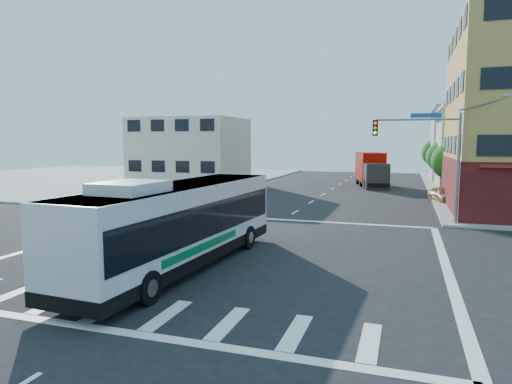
% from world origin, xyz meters
% --- Properties ---
extents(ground, '(120.00, 120.00, 0.00)m').
position_xyz_m(ground, '(0.00, 0.00, 0.00)').
color(ground, black).
rests_on(ground, ground).
extents(sidewalk_nw, '(50.00, 50.00, 0.15)m').
position_xyz_m(sidewalk_nw, '(-35.00, 35.00, 0.07)').
color(sidewalk_nw, gray).
rests_on(sidewalk_nw, ground).
extents(building_east_near, '(12.06, 10.06, 9.00)m').
position_xyz_m(building_east_near, '(16.98, 33.98, 4.51)').
color(building_east_near, tan).
rests_on(building_east_near, ground).
extents(building_east_far, '(12.06, 10.06, 10.00)m').
position_xyz_m(building_east_far, '(16.98, 47.98, 5.01)').
color(building_east_far, '#A4A49F').
rests_on(building_east_far, ground).
extents(building_west, '(12.06, 10.06, 8.00)m').
position_xyz_m(building_west, '(-17.02, 29.98, 4.01)').
color(building_west, beige).
rests_on(building_west, ground).
extents(signal_mast_ne, '(7.91, 1.13, 8.07)m').
position_xyz_m(signal_mast_ne, '(9.08, 10.62, 4.98)').
color(signal_mast_ne, slate).
rests_on(signal_mast_ne, ground).
extents(street_tree_a, '(3.60, 3.60, 5.53)m').
position_xyz_m(street_tree_a, '(11.90, 27.92, 3.59)').
color(street_tree_a, '#382614').
rests_on(street_tree_a, ground).
extents(street_tree_b, '(3.80, 3.80, 5.79)m').
position_xyz_m(street_tree_b, '(11.90, 35.92, 3.75)').
color(street_tree_b, '#382614').
rests_on(street_tree_b, ground).
extents(street_tree_c, '(3.40, 3.40, 5.29)m').
position_xyz_m(street_tree_c, '(11.90, 43.92, 3.46)').
color(street_tree_c, '#382614').
rests_on(street_tree_c, ground).
extents(street_tree_d, '(4.00, 4.00, 6.03)m').
position_xyz_m(street_tree_d, '(11.90, 51.92, 3.88)').
color(street_tree_d, '#382614').
rests_on(street_tree_d, ground).
extents(transit_bus, '(3.57, 13.21, 3.87)m').
position_xyz_m(transit_bus, '(-1.05, -3.16, 1.89)').
color(transit_bus, black).
rests_on(transit_bus, ground).
extents(box_truck, '(4.56, 9.13, 3.95)m').
position_xyz_m(box_truck, '(3.92, 34.82, 1.92)').
color(box_truck, '#26262A').
rests_on(box_truck, ground).
extents(parked_car, '(2.67, 4.32, 1.37)m').
position_xyz_m(parked_car, '(10.88, 22.56, 0.69)').
color(parked_car, tan).
rests_on(parked_car, ground).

